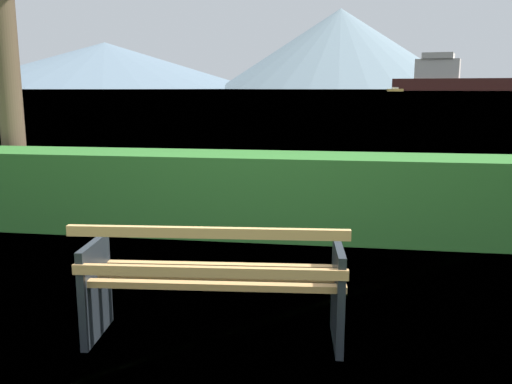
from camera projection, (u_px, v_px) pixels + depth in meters
name	position (u px, v px, depth m)	size (l,w,h in m)	color
ground_plane	(216.00, 338.00, 3.75)	(1400.00, 1400.00, 0.00)	#567A38
water_surface	(338.00, 90.00, 302.78)	(620.00, 620.00, 0.00)	#7A99A8
park_bench	(214.00, 282.00, 3.61)	(1.77, 0.71, 0.87)	tan
hedge_row	(267.00, 195.00, 6.32)	(11.61, 0.83, 0.94)	#2D6B28
cargo_ship_large	(498.00, 80.00, 258.66)	(115.22, 44.07, 18.15)	#471E19
tender_far	(395.00, 90.00, 219.59)	(6.46, 3.35, 1.75)	gold
distant_hills	(317.00, 58.00, 570.42)	(881.68, 347.13, 82.11)	slate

